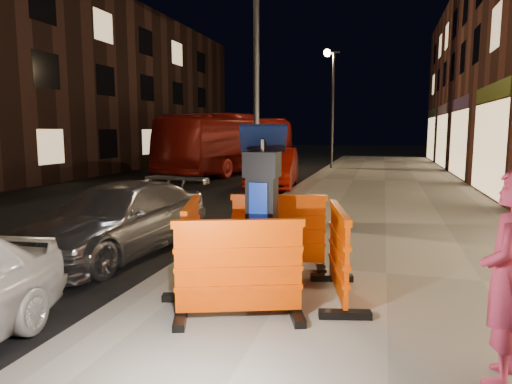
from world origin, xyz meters
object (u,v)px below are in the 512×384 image
(car_silver, at_px, (120,253))
(man, at_px, (508,278))
(bus_doubledecker, at_px, (233,172))
(barrier_bldgside, at_px, (339,254))
(barrier_front, at_px, (239,270))
(car_red, at_px, (273,188))
(barrier_back, at_px, (279,232))
(parking_kiosk, at_px, (262,214))
(barrier_kerbside, at_px, (192,243))

(car_silver, xyz_separation_m, man, (5.43, -3.07, 1.01))
(bus_doubledecker, distance_m, man, 20.25)
(barrier_bldgside, xyz_separation_m, car_silver, (-3.97, 1.56, -0.70))
(barrier_bldgside, xyz_separation_m, bus_doubledecker, (-6.95, 16.89, -0.70))
(barrier_front, height_order, car_red, barrier_front)
(bus_doubledecker, bearing_deg, barrier_back, -59.67)
(barrier_front, bearing_deg, barrier_bldgside, 25.22)
(parking_kiosk, xyz_separation_m, man, (2.40, -1.51, -0.12))
(parking_kiosk, bearing_deg, barrier_front, -104.78)
(bus_doubledecker, relative_size, man, 6.15)
(barrier_kerbside, relative_size, barrier_bldgside, 1.00)
(barrier_front, relative_size, man, 0.82)
(barrier_back, height_order, barrier_bldgside, same)
(barrier_front, distance_m, car_silver, 3.99)
(parking_kiosk, height_order, man, parking_kiosk)
(barrier_bldgside, xyz_separation_m, man, (1.45, -1.51, 0.31))
(man, bearing_deg, barrier_back, -116.02)
(barrier_back, distance_m, barrier_kerbside, 1.34)
(barrier_front, height_order, bus_doubledecker, bus_doubledecker)
(barrier_bldgside, bearing_deg, barrier_back, 32.22)
(barrier_kerbside, xyz_separation_m, barrier_bldgside, (1.90, 0.00, 0.00))
(parking_kiosk, xyz_separation_m, barrier_back, (0.00, 0.95, -0.43))
(parking_kiosk, distance_m, man, 2.84)
(car_red, xyz_separation_m, man, (4.90, -12.60, 1.01))
(car_silver, bearing_deg, car_red, 92.93)
(car_red, bearing_deg, barrier_kerbside, -89.29)
(barrier_bldgside, relative_size, bus_doubledecker, 0.13)
(barrier_back, bearing_deg, parking_kiosk, -101.78)
(barrier_back, bearing_deg, man, -57.44)
(bus_doubledecker, bearing_deg, man, -55.75)
(barrier_front, distance_m, bus_doubledecker, 18.83)
(barrier_bldgside, relative_size, man, 0.82)
(barrier_back, bearing_deg, barrier_bldgside, -56.78)
(barrier_front, bearing_deg, car_silver, 120.49)
(car_red, bearing_deg, car_silver, -100.38)
(barrier_front, xyz_separation_m, barrier_bldgside, (0.95, 0.95, 0.00))
(parking_kiosk, height_order, bus_doubledecker, parking_kiosk)
(man, bearing_deg, car_silver, -99.88)
(car_silver, xyz_separation_m, car_red, (0.53, 9.53, 0.00))
(car_red, xyz_separation_m, bus_doubledecker, (-3.50, 5.80, 0.00))
(barrier_bldgside, xyz_separation_m, car_red, (-3.44, 11.09, -0.70))
(car_silver, distance_m, car_red, 9.54)
(barrier_bldgside, bearing_deg, parking_kiosk, 77.22)
(barrier_bldgside, distance_m, man, 2.12)
(barrier_kerbside, bearing_deg, barrier_front, -151.78)
(bus_doubledecker, bearing_deg, barrier_kerbside, -63.65)
(barrier_front, height_order, man, man)
(barrier_bldgside, bearing_deg, barrier_front, 122.22)
(parking_kiosk, relative_size, car_silver, 0.47)
(car_red, bearing_deg, barrier_bldgside, -79.96)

